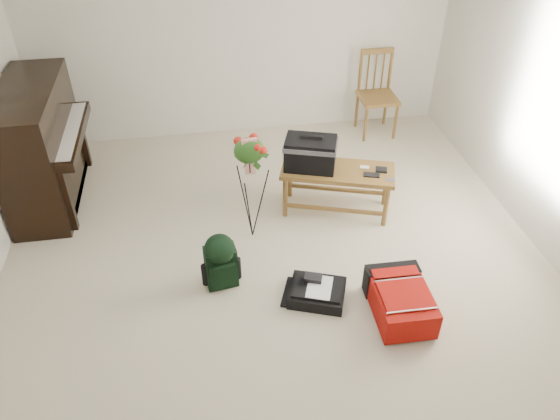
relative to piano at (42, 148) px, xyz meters
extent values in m
cube|color=beige|center=(2.19, -1.60, -0.60)|extent=(5.00, 5.50, 0.01)
cube|color=silver|center=(2.19, 1.15, 0.65)|extent=(5.00, 0.04, 2.50)
cube|color=black|center=(-0.01, 0.00, 0.03)|extent=(0.55, 1.50, 1.25)
cube|color=black|center=(0.29, 0.00, 0.13)|extent=(0.28, 1.30, 0.10)
cube|color=white|center=(0.29, 0.00, 0.18)|extent=(0.22, 1.20, 0.02)
cube|color=black|center=(0.04, 0.00, -0.55)|extent=(0.45, 1.30, 0.10)
cube|color=brown|center=(2.92, -0.73, -0.12)|extent=(1.20, 0.77, 0.04)
cylinder|color=brown|center=(2.42, -0.90, -0.37)|extent=(0.05, 0.05, 0.46)
cylinder|color=brown|center=(2.42, -0.55, -0.37)|extent=(0.05, 0.05, 0.46)
cylinder|color=brown|center=(3.42, -0.90, -0.37)|extent=(0.05, 0.05, 0.46)
cylinder|color=brown|center=(3.42, -0.55, -0.37)|extent=(0.05, 0.05, 0.46)
cube|color=brown|center=(3.82, 0.80, -0.12)|extent=(0.45, 0.45, 0.04)
cylinder|color=brown|center=(3.62, 0.61, -0.37)|extent=(0.04, 0.04, 0.46)
cylinder|color=brown|center=(3.62, 0.99, -0.37)|extent=(0.04, 0.04, 0.46)
cylinder|color=brown|center=(4.01, 0.61, -0.37)|extent=(0.04, 0.04, 0.46)
cylinder|color=brown|center=(4.01, 0.99, -0.37)|extent=(0.04, 0.04, 0.46)
cube|color=brown|center=(3.82, 0.99, 0.41)|extent=(0.41, 0.05, 0.06)
cylinder|color=brown|center=(3.62, 0.99, 0.15)|extent=(0.04, 0.04, 0.56)
cylinder|color=brown|center=(4.01, 0.99, 0.15)|extent=(0.04, 0.04, 0.56)
cube|color=#B91507|center=(3.09, -2.21, -0.45)|extent=(0.46, 0.67, 0.25)
cube|color=black|center=(3.09, -1.96, -0.45)|extent=(0.46, 0.16, 0.27)
cube|color=#B91507|center=(3.09, -2.26, -0.32)|extent=(0.40, 0.38, 0.02)
cube|color=silver|center=(3.09, -2.45, -0.31)|extent=(0.41, 0.02, 0.01)
cube|color=black|center=(2.46, -1.93, -0.54)|extent=(0.57, 0.51, 0.11)
cube|color=black|center=(2.46, -1.93, -0.47)|extent=(0.50, 0.44, 0.03)
cube|color=white|center=(2.48, -1.95, -0.45)|extent=(0.29, 0.33, 0.01)
cube|color=black|center=(2.41, -1.87, -0.43)|extent=(0.17, 0.14, 0.05)
cube|color=black|center=(1.67, -1.62, -0.40)|extent=(0.29, 0.20, 0.41)
cube|color=black|center=(1.67, -1.72, -0.42)|extent=(0.22, 0.07, 0.23)
sphere|color=black|center=(1.67, -1.62, -0.19)|extent=(0.26, 0.26, 0.26)
cube|color=black|center=(1.60, -1.53, -0.40)|extent=(0.04, 0.03, 0.36)
cube|color=black|center=(1.73, -1.53, -0.40)|extent=(0.04, 0.03, 0.36)
cylinder|color=black|center=(2.01, -1.00, 0.28)|extent=(0.01, 0.01, 0.29)
ellipsoid|color=#265319|center=(2.01, -1.00, 0.37)|extent=(0.27, 0.20, 0.25)
cube|color=red|center=(2.01, -1.02, 0.46)|extent=(0.14, 0.06, 0.08)
camera|label=1|loc=(1.61, -5.12, 2.87)|focal=35.00mm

